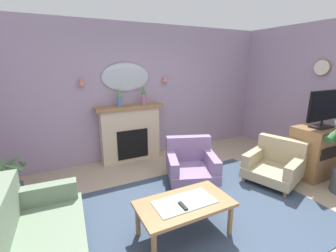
# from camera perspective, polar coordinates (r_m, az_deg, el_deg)

# --- Properties ---
(floor) EXTENTS (6.94, 6.12, 0.10)m
(floor) POSITION_cam_1_polar(r_m,az_deg,el_deg) (3.36, 11.01, -22.39)
(floor) COLOR tan
(floor) RESTS_ON ground
(wall_back) EXTENTS (6.94, 0.10, 2.75)m
(wall_back) POSITION_cam_1_polar(r_m,az_deg,el_deg) (5.01, -6.71, 8.21)
(wall_back) COLOR #9E8CA8
(wall_back) RESTS_ON ground
(patterned_rug) EXTENTS (3.20, 2.40, 0.01)m
(patterned_rug) POSITION_cam_1_polar(r_m,az_deg,el_deg) (3.46, 8.92, -19.95)
(patterned_rug) COLOR #38475B
(patterned_rug) RESTS_ON ground
(fireplace) EXTENTS (1.36, 0.36, 1.16)m
(fireplace) POSITION_cam_1_polar(r_m,az_deg,el_deg) (4.87, -9.21, -1.83)
(fireplace) COLOR beige
(fireplace) RESTS_ON ground
(mantel_vase_right) EXTENTS (0.11, 0.11, 0.37)m
(mantel_vase_right) POSITION_cam_1_polar(r_m,az_deg,el_deg) (4.62, -11.89, 6.89)
(mantel_vase_right) COLOR #4C7093
(mantel_vase_right) RESTS_ON fireplace
(mantel_vase_left) EXTENTS (0.10, 0.10, 0.37)m
(mantel_vase_left) POSITION_cam_1_polar(r_m,az_deg,el_deg) (4.77, -6.04, 7.54)
(mantel_vase_left) COLOR #9E6084
(mantel_vase_left) RESTS_ON fireplace
(wall_mirror) EXTENTS (0.96, 0.06, 0.56)m
(wall_mirror) POSITION_cam_1_polar(r_m,az_deg,el_deg) (4.80, -10.33, 11.75)
(wall_mirror) COLOR #B2BCC6
(wall_sconce_left) EXTENTS (0.14, 0.14, 0.14)m
(wall_sconce_left) POSITION_cam_1_polar(r_m,az_deg,el_deg) (4.58, -20.50, 10.25)
(wall_sconce_left) COLOR #D17066
(wall_sconce_right) EXTENTS (0.14, 0.14, 0.14)m
(wall_sconce_right) POSITION_cam_1_polar(r_m,az_deg,el_deg) (5.06, -0.69, 11.60)
(wall_sconce_right) COLOR #D17066
(wall_clock) EXTENTS (0.04, 0.31, 0.31)m
(wall_clock) POSITION_cam_1_polar(r_m,az_deg,el_deg) (5.37, 33.63, 11.89)
(wall_clock) COLOR silver
(coffee_table) EXTENTS (1.10, 0.60, 0.45)m
(coffee_table) POSITION_cam_1_polar(r_m,az_deg,el_deg) (2.85, 4.07, -19.13)
(coffee_table) COLOR olive
(coffee_table) RESTS_ON ground
(tv_remote) EXTENTS (0.04, 0.16, 0.02)m
(tv_remote) POSITION_cam_1_polar(r_m,az_deg,el_deg) (2.73, 3.70, -19.08)
(tv_remote) COLOR black
(tv_remote) RESTS_ON coffee_table
(floral_couch) EXTENTS (0.96, 1.76, 0.76)m
(floral_couch) POSITION_cam_1_polar(r_m,az_deg,el_deg) (2.82, -31.34, -23.67)
(floral_couch) COLOR gray
(floral_couch) RESTS_ON ground
(armchair_by_coffee_table) EXTENTS (1.04, 1.02, 0.71)m
(armchair_by_coffee_table) POSITION_cam_1_polar(r_m,az_deg,el_deg) (4.46, 24.84, -8.39)
(armchair_by_coffee_table) COLOR tan
(armchair_by_coffee_table) RESTS_ON ground
(armchair_near_fireplace) EXTENTS (1.03, 1.05, 0.71)m
(armchair_near_fireplace) POSITION_cam_1_polar(r_m,az_deg,el_deg) (4.11, 5.62, -8.97)
(armchair_near_fireplace) COLOR gray
(armchair_near_fireplace) RESTS_ON ground
(tv_cabinet) EXTENTS (0.80, 0.57, 0.90)m
(tv_cabinet) POSITION_cam_1_polar(r_m,az_deg,el_deg) (4.96, 32.50, -5.27)
(tv_cabinet) COLOR olive
(tv_cabinet) RESTS_ON ground
(tv_flatscreen) EXTENTS (0.84, 0.24, 0.65)m
(tv_flatscreen) POSITION_cam_1_polar(r_m,az_deg,el_deg) (4.76, 34.09, 3.69)
(tv_flatscreen) COLOR black
(tv_flatscreen) RESTS_ON tv_cabinet
(potted_plant_small_fern) EXTENTS (0.37, 0.36, 0.67)m
(potted_plant_small_fern) POSITION_cam_1_polar(r_m,az_deg,el_deg) (4.32, -33.67, -10.42)
(potted_plant_small_fern) COLOR #474C56
(potted_plant_small_fern) RESTS_ON ground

